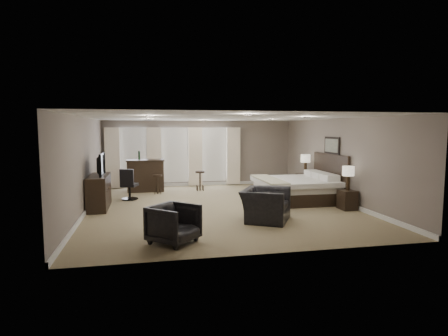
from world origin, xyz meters
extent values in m
cube|color=#877856|center=(0.00, 0.00, 0.00)|extent=(7.60, 8.60, 0.04)
cube|color=silver|center=(0.00, 0.00, 2.60)|extent=(7.60, 8.60, 0.04)
cube|color=slate|center=(0.00, 4.25, 1.30)|extent=(7.50, 0.04, 2.60)
cube|color=slate|center=(0.00, -4.25, 1.30)|extent=(7.50, 0.04, 2.60)
cube|color=slate|center=(-3.75, 0.00, 1.30)|extent=(0.04, 8.50, 2.60)
cube|color=slate|center=(3.75, 0.00, 1.30)|extent=(0.04, 8.50, 2.60)
cube|color=silver|center=(-2.60, 4.19, 1.25)|extent=(1.15, 0.04, 2.05)
cube|color=silver|center=(-1.00, 4.19, 1.25)|extent=(1.15, 0.04, 2.05)
cube|color=silver|center=(0.60, 4.19, 1.25)|extent=(1.15, 0.04, 2.05)
cube|color=beige|center=(-3.35, 4.07, 1.18)|extent=(0.55, 0.12, 2.30)
cube|color=beige|center=(-1.80, 4.07, 1.18)|extent=(0.55, 0.12, 2.30)
cube|color=beige|center=(-0.20, 4.07, 1.18)|extent=(0.55, 0.12, 2.30)
cube|color=beige|center=(1.35, 4.07, 1.18)|extent=(0.55, 0.12, 2.30)
cube|color=silver|center=(2.58, 0.36, 0.74)|extent=(2.33, 2.22, 1.48)
cube|color=black|center=(3.47, -1.09, 0.27)|extent=(0.41, 0.50, 0.55)
cube|color=black|center=(3.47, 1.81, 0.33)|extent=(0.50, 0.61, 0.66)
cube|color=beige|center=(3.47, -1.09, 0.89)|extent=(0.33, 0.33, 0.69)
cube|color=beige|center=(3.47, 1.81, 1.01)|extent=(0.34, 0.34, 0.70)
cube|color=slate|center=(3.70, 0.36, 1.75)|extent=(0.04, 0.96, 0.56)
cube|color=black|center=(-3.45, 0.50, 0.48)|extent=(0.53, 1.64, 0.95)
imported|color=black|center=(-3.45, 0.50, 1.03)|extent=(0.63, 1.10, 0.14)
imported|color=black|center=(0.79, -1.85, 0.54)|extent=(1.31, 1.47, 1.07)
imported|color=black|center=(-1.59, -3.24, 0.43)|extent=(1.14, 1.14, 0.86)
cube|color=black|center=(-2.14, 3.25, 0.59)|extent=(1.34, 0.70, 1.17)
cube|color=black|center=(-1.73, 2.58, 0.34)|extent=(0.36, 0.36, 0.68)
cube|color=black|center=(-0.17, 2.96, 0.36)|extent=(0.35, 0.35, 0.73)
cube|color=black|center=(-2.65, 1.67, 0.51)|extent=(0.66, 0.66, 1.02)
camera|label=1|loc=(-2.10, -10.61, 2.29)|focal=30.00mm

